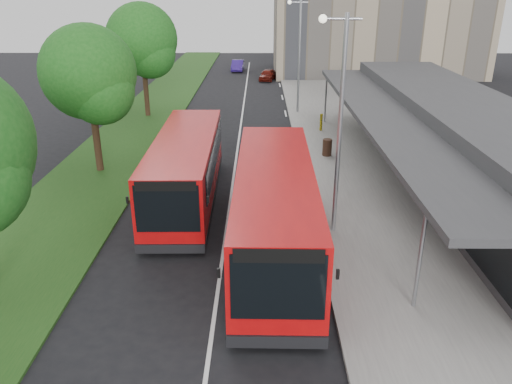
# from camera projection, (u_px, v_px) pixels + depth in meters

# --- Properties ---
(ground) EXTENTS (120.00, 120.00, 0.00)m
(ground) POSITION_uv_depth(u_px,v_px,m) (222.00, 258.00, 17.69)
(ground) COLOR black
(ground) RESTS_ON ground
(pavement) EXTENTS (5.00, 80.00, 0.15)m
(pavement) POSITION_uv_depth(u_px,v_px,m) (324.00, 119.00, 36.12)
(pavement) COLOR gray
(pavement) RESTS_ON ground
(grass_verge) EXTENTS (5.00, 80.00, 0.10)m
(grass_verge) POSITION_uv_depth(u_px,v_px,m) (145.00, 119.00, 36.22)
(grass_verge) COLOR #1A4315
(grass_verge) RESTS_ON ground
(lane_centre_line) EXTENTS (0.12, 70.00, 0.01)m
(lane_centre_line) POSITION_uv_depth(u_px,v_px,m) (239.00, 139.00, 31.57)
(lane_centre_line) COLOR silver
(lane_centre_line) RESTS_ON ground
(kerb_dashes) EXTENTS (0.12, 56.00, 0.01)m
(kerb_dashes) POSITION_uv_depth(u_px,v_px,m) (288.00, 123.00, 35.24)
(kerb_dashes) COLOR silver
(kerb_dashes) RESTS_ON ground
(station_building) EXTENTS (7.70, 26.00, 4.00)m
(station_building) POSITION_uv_depth(u_px,v_px,m) (455.00, 140.00, 24.25)
(station_building) COLOR #313134
(station_building) RESTS_ON ground
(tree_mid) EXTENTS (4.62, 4.62, 7.42)m
(tree_mid) POSITION_uv_depth(u_px,v_px,m) (89.00, 79.00, 24.29)
(tree_mid) COLOR #321F14
(tree_mid) RESTS_ON ground
(tree_far) EXTENTS (5.01, 5.01, 8.06)m
(tree_far) POSITION_uv_depth(u_px,v_px,m) (142.00, 44.00, 35.23)
(tree_far) COLOR #321F14
(tree_far) RESTS_ON ground
(lamp_post_near) EXTENTS (1.44, 0.28, 8.00)m
(lamp_post_near) POSITION_uv_depth(u_px,v_px,m) (338.00, 115.00, 17.72)
(lamp_post_near) COLOR gray
(lamp_post_near) RESTS_ON pavement
(lamp_post_far) EXTENTS (1.44, 0.28, 8.00)m
(lamp_post_far) POSITION_uv_depth(u_px,v_px,m) (298.00, 50.00, 36.22)
(lamp_post_far) COLOR gray
(lamp_post_far) RESTS_ON pavement
(bus_main) EXTENTS (3.04, 11.23, 3.17)m
(bus_main) POSITION_uv_depth(u_px,v_px,m) (275.00, 210.00, 17.58)
(bus_main) COLOR #B5090A
(bus_main) RESTS_ON ground
(bus_second) EXTENTS (2.85, 10.50, 2.96)m
(bus_second) POSITION_uv_depth(u_px,v_px,m) (186.00, 169.00, 21.92)
(bus_second) COLOR #B5090A
(bus_second) RESTS_ON ground
(litter_bin) EXTENTS (0.68, 0.68, 0.93)m
(litter_bin) POSITION_uv_depth(u_px,v_px,m) (327.00, 147.00, 27.90)
(litter_bin) COLOR #362016
(litter_bin) RESTS_ON pavement
(bollard) EXTENTS (0.21, 0.21, 1.10)m
(bollard) POSITION_uv_depth(u_px,v_px,m) (321.00, 122.00, 32.80)
(bollard) COLOR yellow
(bollard) RESTS_ON pavement
(car_near) EXTENTS (2.03, 3.54, 1.13)m
(car_near) POSITION_uv_depth(u_px,v_px,m) (267.00, 75.00, 51.39)
(car_near) COLOR #59120C
(car_near) RESTS_ON ground
(car_far) EXTENTS (1.44, 3.72, 1.21)m
(car_far) POSITION_uv_depth(u_px,v_px,m) (238.00, 66.00, 57.21)
(car_far) COLOR navy
(car_far) RESTS_ON ground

